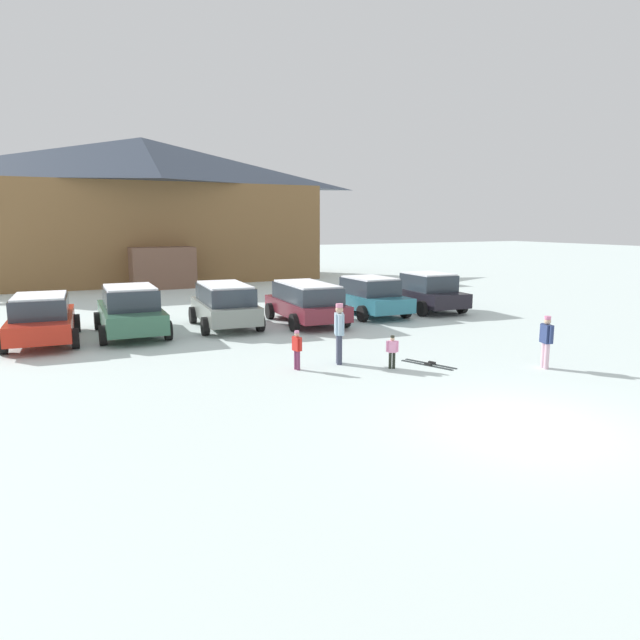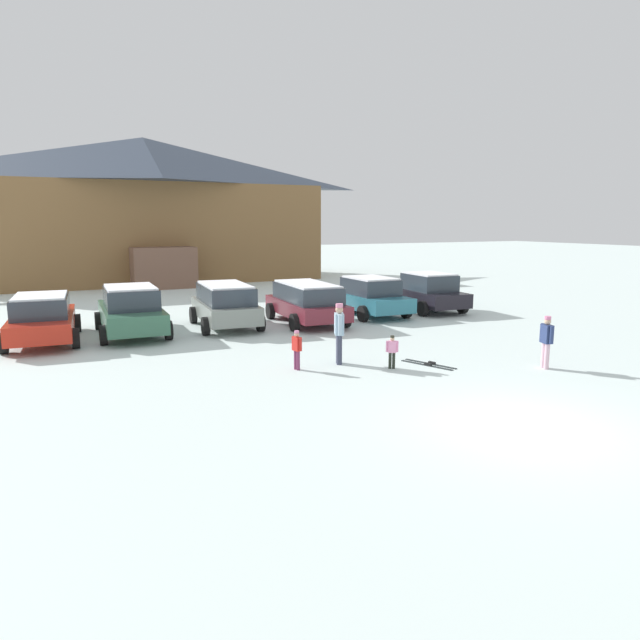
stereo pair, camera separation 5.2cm
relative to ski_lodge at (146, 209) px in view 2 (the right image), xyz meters
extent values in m
plane|color=silver|center=(1.49, -31.29, -4.65)|extent=(160.00, 160.00, 0.00)
cube|color=brown|center=(0.00, 0.05, -1.54)|extent=(21.50, 8.19, 6.22)
pyramid|color=#3B4759|center=(0.00, 0.05, 3.04)|extent=(22.10, 8.79, 2.94)
cube|color=brown|center=(0.02, -4.90, -3.45)|extent=(3.61, 1.82, 2.40)
cube|color=red|center=(-6.56, -18.63, -4.04)|extent=(2.18, 4.80, 0.57)
cube|color=#2D3842|center=(-6.57, -18.86, -3.45)|extent=(1.79, 2.55, 0.62)
cube|color=white|center=(-6.57, -18.86, -3.11)|extent=(1.67, 2.42, 0.06)
cylinder|color=black|center=(-7.43, -17.11, -4.33)|extent=(0.27, 0.66, 0.64)
cylinder|color=black|center=(-5.46, -17.26, -4.33)|extent=(0.27, 0.66, 0.64)
cylinder|color=black|center=(-7.65, -20.00, -4.33)|extent=(0.27, 0.66, 0.64)
cylinder|color=black|center=(-5.69, -20.15, -4.33)|extent=(0.27, 0.66, 0.64)
cube|color=#35654C|center=(-3.81, -18.60, -4.01)|extent=(2.06, 4.77, 0.65)
cube|color=#2D3842|center=(-3.82, -18.83, -3.34)|extent=(1.75, 2.51, 0.68)
cube|color=white|center=(-3.82, -18.83, -2.97)|extent=(1.63, 2.38, 0.06)
cylinder|color=black|center=(-4.76, -17.10, -4.33)|extent=(0.25, 0.65, 0.64)
cylinder|color=black|center=(-2.75, -17.18, -4.33)|extent=(0.25, 0.65, 0.64)
cylinder|color=black|center=(-4.88, -20.02, -4.33)|extent=(0.25, 0.65, 0.64)
cylinder|color=black|center=(-2.86, -20.10, -4.33)|extent=(0.25, 0.65, 0.64)
cube|color=gray|center=(-0.49, -18.69, -4.02)|extent=(2.14, 4.27, 0.62)
cube|color=#2D3842|center=(-0.50, -18.78, -3.40)|extent=(1.84, 3.26, 0.62)
cube|color=white|center=(-0.50, -18.78, -3.06)|extent=(1.72, 3.10, 0.06)
cylinder|color=black|center=(-1.36, -17.34, -4.33)|extent=(0.27, 0.66, 0.64)
cylinder|color=black|center=(0.58, -17.49, -4.33)|extent=(0.27, 0.66, 0.64)
cylinder|color=black|center=(-1.56, -19.89, -4.33)|extent=(0.27, 0.66, 0.64)
cylinder|color=black|center=(0.38, -20.05, -4.33)|extent=(0.27, 0.66, 0.64)
cube|color=maroon|center=(2.57, -19.21, -4.05)|extent=(2.17, 4.72, 0.55)
cube|color=#2D3842|center=(2.56, -19.30, -3.46)|extent=(1.87, 3.60, 0.62)
cube|color=white|center=(2.56, -19.30, -3.12)|extent=(1.75, 3.42, 0.06)
cylinder|color=black|center=(1.66, -17.72, -4.33)|extent=(0.26, 0.65, 0.64)
cylinder|color=black|center=(3.66, -17.85, -4.33)|extent=(0.26, 0.65, 0.64)
cylinder|color=black|center=(1.47, -20.56, -4.33)|extent=(0.26, 0.65, 0.64)
cylinder|color=black|center=(3.47, -20.70, -4.33)|extent=(0.26, 0.65, 0.64)
cube|color=teal|center=(5.69, -18.56, -4.04)|extent=(1.96, 4.56, 0.58)
cube|color=#2D3842|center=(5.68, -18.79, -3.43)|extent=(1.68, 2.38, 0.65)
cube|color=white|center=(5.68, -18.79, -3.08)|extent=(1.57, 2.26, 0.06)
cylinder|color=black|center=(4.72, -17.14, -4.33)|extent=(0.23, 0.64, 0.64)
cylinder|color=black|center=(6.72, -17.18, -4.33)|extent=(0.23, 0.64, 0.64)
cylinder|color=black|center=(4.66, -19.94, -4.33)|extent=(0.23, 0.64, 0.64)
cylinder|color=black|center=(6.65, -19.98, -4.33)|extent=(0.23, 0.64, 0.64)
cube|color=black|center=(8.61, -18.68, -4.03)|extent=(2.13, 4.33, 0.60)
cube|color=#2D3842|center=(8.59, -18.89, -3.39)|extent=(1.77, 2.30, 0.69)
cube|color=white|center=(8.59, -18.89, -3.01)|extent=(1.65, 2.18, 0.06)
cylinder|color=black|center=(7.71, -17.31, -4.33)|extent=(0.26, 0.65, 0.64)
cylinder|color=black|center=(9.68, -17.45, -4.33)|extent=(0.26, 0.65, 0.64)
cylinder|color=black|center=(7.53, -19.91, -4.33)|extent=(0.26, 0.65, 0.64)
cylinder|color=black|center=(9.50, -20.05, -4.33)|extent=(0.26, 0.65, 0.64)
cylinder|color=black|center=(1.72, -26.53, -4.43)|extent=(0.08, 0.08, 0.44)
cylinder|color=black|center=(1.63, -26.48, -4.43)|extent=(0.08, 0.08, 0.44)
cube|color=pink|center=(1.68, -26.51, -4.06)|extent=(0.25, 0.21, 0.31)
cylinder|color=pink|center=(1.80, -26.57, -4.05)|extent=(0.06, 0.06, 0.29)
cylinder|color=pink|center=(1.56, -26.44, -4.05)|extent=(0.06, 0.06, 0.29)
sphere|color=tan|center=(1.68, -26.51, -3.85)|extent=(0.11, 0.11, 0.11)
cylinder|color=#2C2D22|center=(1.68, -26.51, -3.78)|extent=(0.11, 0.11, 0.05)
cylinder|color=beige|center=(5.31, -28.37, -4.30)|extent=(0.13, 0.13, 0.69)
cylinder|color=beige|center=(5.35, -28.22, -4.30)|extent=(0.13, 0.13, 0.69)
cube|color=navy|center=(5.33, -28.30, -3.71)|extent=(0.29, 0.38, 0.49)
cylinder|color=navy|center=(5.27, -28.50, -3.70)|extent=(0.09, 0.09, 0.46)
cylinder|color=navy|center=(5.39, -28.09, -3.70)|extent=(0.09, 0.09, 0.46)
sphere|color=tan|center=(5.33, -28.30, -3.38)|extent=(0.18, 0.18, 0.18)
cylinder|color=pink|center=(5.33, -28.30, -3.29)|extent=(0.17, 0.17, 0.08)
cylinder|color=#383C51|center=(0.63, -25.51, -4.24)|extent=(0.15, 0.15, 0.82)
cylinder|color=#383C51|center=(0.70, -25.34, -4.24)|extent=(0.15, 0.15, 0.82)
cube|color=#9FBED4|center=(0.66, -25.43, -3.54)|extent=(0.38, 0.46, 0.58)
cylinder|color=#9FBED4|center=(0.56, -25.66, -3.53)|extent=(0.11, 0.11, 0.55)
cylinder|color=#9FBED4|center=(0.76, -25.19, -3.53)|extent=(0.11, 0.11, 0.55)
sphere|color=tan|center=(0.66, -25.43, -3.15)|extent=(0.21, 0.21, 0.21)
cylinder|color=pink|center=(0.66, -25.43, -3.03)|extent=(0.20, 0.20, 0.10)
cylinder|color=#733154|center=(-0.64, -25.44, -4.39)|extent=(0.09, 0.09, 0.51)
cylinder|color=#733154|center=(-0.62, -25.56, -4.39)|extent=(0.09, 0.09, 0.51)
cube|color=red|center=(-0.63, -25.50, -3.95)|extent=(0.20, 0.28, 0.36)
cylinder|color=red|center=(-0.67, -25.34, -3.94)|extent=(0.07, 0.07, 0.35)
cylinder|color=red|center=(-0.60, -25.66, -3.94)|extent=(0.07, 0.07, 0.35)
sphere|color=tan|center=(-0.63, -25.50, -3.71)|extent=(0.13, 0.13, 0.13)
cylinder|color=pink|center=(-0.63, -25.50, -3.63)|extent=(0.13, 0.13, 0.06)
cube|color=#242B2C|center=(2.70, -26.66, -4.64)|extent=(0.66, 1.52, 0.02)
cube|color=black|center=(2.71, -26.71, -4.60)|extent=(0.15, 0.22, 0.06)
cube|color=#242B2C|center=(2.88, -26.59, -4.64)|extent=(0.66, 1.52, 0.02)
cube|color=black|center=(2.90, -26.63, -4.60)|extent=(0.15, 0.22, 0.06)
camera|label=1|loc=(-6.59, -38.82, -0.81)|focal=32.00mm
camera|label=2|loc=(-6.54, -38.84, -0.81)|focal=32.00mm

